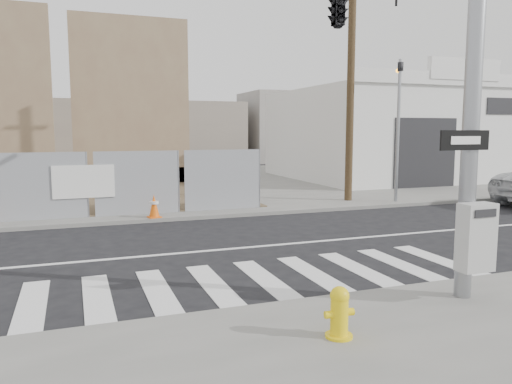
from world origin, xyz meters
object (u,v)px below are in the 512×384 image
object	(u,v)px
signal_pole	(373,29)
auto_shop	(397,134)
fire_hydrant	(339,312)
traffic_cone_d	(154,206)

from	to	relation	value
signal_pole	auto_shop	distance (m)	19.04
auto_shop	fire_hydrant	world-z (taller)	auto_shop
auto_shop	fire_hydrant	bearing A→B (deg)	-127.44
signal_pole	auto_shop	world-z (taller)	signal_pole
signal_pole	traffic_cone_d	bearing A→B (deg)	119.28
fire_hydrant	traffic_cone_d	bearing A→B (deg)	101.61
fire_hydrant	signal_pole	bearing A→B (deg)	59.23
signal_pole	traffic_cone_d	size ratio (longest dim) A/B	9.81
signal_pole	auto_shop	size ratio (longest dim) A/B	0.58
auto_shop	traffic_cone_d	xyz separation A→B (m)	(-15.02, -8.75, -2.07)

